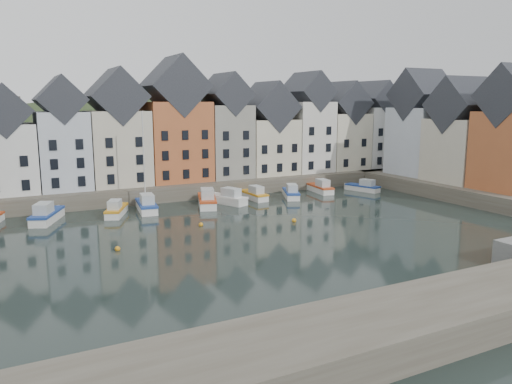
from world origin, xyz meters
TOP-DOWN VIEW (x-y plane):
  - ground at (0.00, 0.00)m, footprint 260.00×260.00m
  - far_quay at (0.00, 30.00)m, footprint 90.00×16.00m
  - right_quay at (37.00, 3.00)m, footprint 14.00×54.00m
  - near_wall at (-10.00, -22.00)m, footprint 50.00×6.00m
  - hillside at (0.02, 56.00)m, footprint 153.60×70.40m
  - far_terrace at (3.21, 28.00)m, footprint 72.37×8.16m
  - right_terrace at (36.00, 8.07)m, footprint 8.30×24.25m
  - mooring_buoys at (-4.00, 5.33)m, footprint 20.50×5.50m
  - boat_b at (-18.68, 17.79)m, footprint 4.46×6.84m
  - boat_c at (-11.05, 17.42)m, footprint 3.86×5.87m
  - boat_d at (-7.24, 18.01)m, footprint 2.88×6.72m
  - boat_e at (0.52, 17.42)m, footprint 4.27×7.24m
  - boat_f at (3.48, 17.77)m, footprint 4.23×6.48m
  - boat_g at (8.01, 18.79)m, footprint 2.01×5.72m
  - boat_h at (13.17, 17.39)m, footprint 3.98×6.04m
  - boat_i at (19.26, 19.03)m, footprint 2.58×6.07m
  - boat_j at (25.61, 16.86)m, footprint 3.20×5.58m

SIDE VIEW (x-z plane):
  - hillside at x=0.02m, z-range -49.96..14.04m
  - ground at x=0.00m, z-range 0.00..0.00m
  - mooring_buoys at x=-4.00m, z-range -0.10..0.40m
  - boat_j at x=25.61m, z-range -0.41..1.63m
  - boat_c at x=-11.05m, z-range -0.44..1.73m
  - boat_g at x=8.01m, z-range -0.44..1.73m
  - boat_h at x=13.17m, z-range -0.45..1.78m
  - boat_i at x=19.26m, z-range -0.46..1.80m
  - boat_f at x=3.48m, z-range -0.48..1.91m
  - boat_b at x=-18.68m, z-range -0.51..2.01m
  - boat_e at x=0.52m, z-range -0.54..2.12m
  - boat_d at x=-7.24m, z-range -5.41..7.02m
  - far_quay at x=0.00m, z-range 0.00..2.00m
  - right_quay at x=37.00m, z-range 0.00..2.00m
  - near_wall at x=-10.00m, z-range 0.00..2.00m
  - far_terrace at x=3.21m, z-range -0.01..17.76m
  - right_terrace at x=36.00m, z-range 0.73..17.10m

